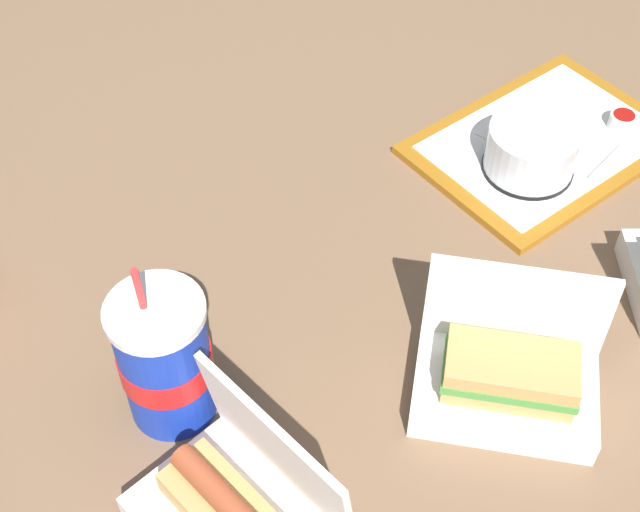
{
  "coord_description": "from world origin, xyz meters",
  "views": [
    {
      "loc": [
        0.5,
        0.55,
        0.89
      ],
      "look_at": [
        0.04,
        -0.03,
        0.05
      ],
      "focal_mm": 50.0,
      "sensor_mm": 36.0,
      "label": 1
    }
  ],
  "objects": [
    {
      "name": "napkin_stack",
      "position": [
        -0.37,
        -0.07,
        0.02
      ],
      "size": [
        0.12,
        0.12,
        0.0
      ],
      "primitive_type": "cube",
      "rotation": [
        0.0,
        0.0,
        0.19
      ],
      "color": "white",
      "rests_on": "food_tray"
    },
    {
      "name": "clamshell_sandwich_center",
      "position": [
        -0.01,
        0.24,
        0.04
      ],
      "size": [
        0.24,
        0.24,
        0.16
      ],
      "color": "white",
      "rests_on": "ground_plane"
    },
    {
      "name": "cake_container",
      "position": [
        -0.31,
        -0.01,
        0.05
      ],
      "size": [
        0.13,
        0.13,
        0.07
      ],
      "color": "black",
      "rests_on": "food_tray"
    },
    {
      "name": "soda_cup_corner",
      "position": [
        0.29,
        0.01,
        0.09
      ],
      "size": [
        0.11,
        0.11,
        0.24
      ],
      "color": "#1938B7",
      "rests_on": "ground_plane"
    },
    {
      "name": "food_tray",
      "position": [
        -0.38,
        -0.03,
        0.01
      ],
      "size": [
        0.37,
        0.26,
        0.01
      ],
      "color": "#A56619",
      "rests_on": "ground_plane"
    },
    {
      "name": "plastic_fork",
      "position": [
        -0.42,
        0.06,
        0.02
      ],
      "size": [
        0.11,
        0.03,
        0.0
      ],
      "primitive_type": "cube",
      "rotation": [
        0.0,
        0.0,
        0.18
      ],
      "color": "white",
      "rests_on": "food_tray"
    },
    {
      "name": "ground_plane",
      "position": [
        0.0,
        0.0,
        0.0
      ],
      "size": [
        3.2,
        3.2,
        0.0
      ],
      "primitive_type": "plane",
      "color": "brown"
    },
    {
      "name": "ketchup_cup",
      "position": [
        -0.49,
        0.02,
        0.03
      ],
      "size": [
        0.04,
        0.04,
        0.02
      ],
      "color": "white",
      "rests_on": "food_tray"
    }
  ]
}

